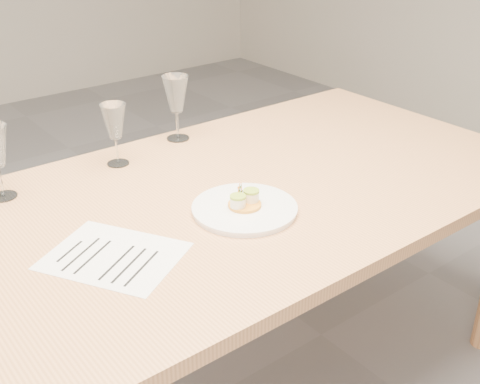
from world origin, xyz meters
TOP-DOWN VIEW (x-y plane):
  - dining_table at (0.00, 0.00)m, footprint 2.40×1.00m
  - dinner_plate at (0.19, -0.12)m, footprint 0.28×0.28m
  - recipe_sheet at (-0.19, -0.11)m, footprint 0.36×0.38m
  - wine_glass_2 at (0.07, 0.36)m, footprint 0.08×0.08m
  - wine_glass_3 at (0.33, 0.43)m, footprint 0.09×0.09m

SIDE VIEW (x-z plane):
  - dining_table at x=0.00m, z-range 0.31..1.06m
  - recipe_sheet at x=-0.19m, z-range 0.75..0.75m
  - dinner_plate at x=0.19m, z-range 0.72..0.80m
  - wine_glass_2 at x=0.07m, z-range 0.79..0.98m
  - wine_glass_3 at x=0.33m, z-range 0.79..1.02m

